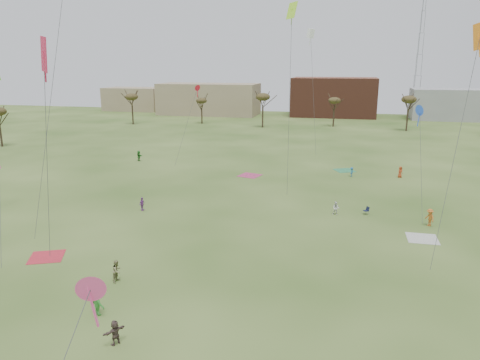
# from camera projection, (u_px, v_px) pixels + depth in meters

# --- Properties ---
(ground) EXTENTS (260.00, 260.00, 0.00)m
(ground) POSITION_uv_depth(u_px,v_px,m) (202.00, 293.00, 32.94)
(ground) COLOR #2C4B17
(ground) RESTS_ON ground
(flyer_near_center) EXTENTS (1.33, 1.08, 1.79)m
(flyer_near_center) POSITION_uv_depth(u_px,v_px,m) (98.00, 303.00, 29.84)
(flyer_near_center) COLOR #2C7F2A
(flyer_near_center) RESTS_ON ground
(spectator_fore_b) EXTENTS (0.75, 0.91, 1.72)m
(spectator_fore_b) POSITION_uv_depth(u_px,v_px,m) (117.00, 271.00, 34.49)
(spectator_fore_b) COLOR #838053
(spectator_fore_b) RESTS_ON ground
(spectator_fore_c) EXTENTS (1.16, 1.46, 1.55)m
(spectator_fore_c) POSITION_uv_depth(u_px,v_px,m) (115.00, 332.00, 26.73)
(spectator_fore_c) COLOR brown
(spectator_fore_c) RESTS_ON ground
(flyer_mid_b) EXTENTS (1.18, 1.37, 1.83)m
(flyer_mid_b) POSITION_uv_depth(u_px,v_px,m) (430.00, 217.00, 46.30)
(flyer_mid_b) COLOR #C26724
(flyer_mid_b) RESTS_ON ground
(spectator_mid_d) EXTENTS (0.52, 0.95, 1.54)m
(spectator_mid_d) POSITION_uv_depth(u_px,v_px,m) (142.00, 204.00, 51.24)
(spectator_mid_d) COLOR purple
(spectator_mid_d) RESTS_ON ground
(spectator_mid_e) EXTENTS (0.77, 0.63, 1.48)m
(spectator_mid_e) POSITION_uv_depth(u_px,v_px,m) (336.00, 208.00, 49.80)
(spectator_mid_e) COLOR silver
(spectator_mid_e) RESTS_ON ground
(flyer_far_a) EXTENTS (1.63, 1.42, 1.78)m
(flyer_far_a) POSITION_uv_depth(u_px,v_px,m) (139.00, 156.00, 77.52)
(flyer_far_a) COLOR #297A28
(flyer_far_a) RESTS_ON ground
(flyer_far_b) EXTENTS (0.95, 0.95, 1.66)m
(flyer_far_b) POSITION_uv_depth(u_px,v_px,m) (400.00, 172.00, 66.16)
(flyer_far_b) COLOR #B2401E
(flyer_far_b) RESTS_ON ground
(flyer_far_c) EXTENTS (0.67, 0.98, 1.40)m
(flyer_far_c) POSITION_uv_depth(u_px,v_px,m) (351.00, 172.00, 66.74)
(flyer_far_c) COLOR #1F5B8E
(flyer_far_c) RESTS_ON ground
(blanket_red) EXTENTS (3.69, 3.69, 0.03)m
(blanket_red) POSITION_uv_depth(u_px,v_px,m) (47.00, 257.00, 39.03)
(blanket_red) COLOR red
(blanket_red) RESTS_ON ground
(blanket_cream) EXTENTS (2.84, 2.84, 0.03)m
(blanket_cream) POSITION_uv_depth(u_px,v_px,m) (422.00, 239.00, 43.13)
(blanket_cream) COLOR silver
(blanket_cream) RESTS_ON ground
(blanket_plum) EXTENTS (3.67, 3.67, 0.03)m
(blanket_plum) POSITION_uv_depth(u_px,v_px,m) (250.00, 176.00, 67.47)
(blanket_plum) COLOR #B83866
(blanket_plum) RESTS_ON ground
(blanket_olive) EXTENTS (3.83, 3.83, 0.03)m
(blanket_olive) POSITION_uv_depth(u_px,v_px,m) (344.00, 170.00, 70.68)
(blanket_olive) COLOR #328A55
(blanket_olive) RESTS_ON ground
(camp_chair_right) EXTENTS (0.73, 0.72, 0.87)m
(camp_chair_right) POSITION_uv_depth(u_px,v_px,m) (366.00, 212.00, 50.02)
(camp_chair_right) COLOR #121733
(camp_chair_right) RESTS_ON ground
(kites_aloft) EXTENTS (72.36, 68.77, 27.81)m
(kites_aloft) POSITION_uv_depth(u_px,v_px,m) (252.00, 31.00, 51.66)
(kites_aloft) COLOR red
(kites_aloft) RESTS_ON ground
(tree_line) EXTENTS (117.44, 49.32, 8.91)m
(tree_line) POSITION_uv_depth(u_px,v_px,m) (294.00, 104.00, 106.34)
(tree_line) COLOR #3A2B1E
(tree_line) RESTS_ON ground
(building_tan) EXTENTS (32.00, 14.00, 10.00)m
(building_tan) POSITION_uv_depth(u_px,v_px,m) (209.00, 99.00, 147.87)
(building_tan) COLOR #937F60
(building_tan) RESTS_ON ground
(building_brick) EXTENTS (26.00, 16.00, 12.00)m
(building_brick) POSITION_uv_depth(u_px,v_px,m) (334.00, 97.00, 143.36)
(building_brick) COLOR brown
(building_brick) RESTS_ON ground
(building_grey) EXTENTS (24.00, 12.00, 9.00)m
(building_grey) POSITION_uv_depth(u_px,v_px,m) (453.00, 104.00, 134.00)
(building_grey) COLOR gray
(building_grey) RESTS_ON ground
(building_tan_west) EXTENTS (20.00, 12.00, 8.00)m
(building_tan_west) POSITION_uv_depth(u_px,v_px,m) (135.00, 99.00, 161.44)
(building_tan_west) COLOR #937F60
(building_tan_west) RESTS_ON ground
(radio_tower) EXTENTS (1.51, 1.72, 41.00)m
(radio_tower) POSITION_uv_depth(u_px,v_px,m) (419.00, 54.00, 139.16)
(radio_tower) COLOR #9EA3A8
(radio_tower) RESTS_ON ground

